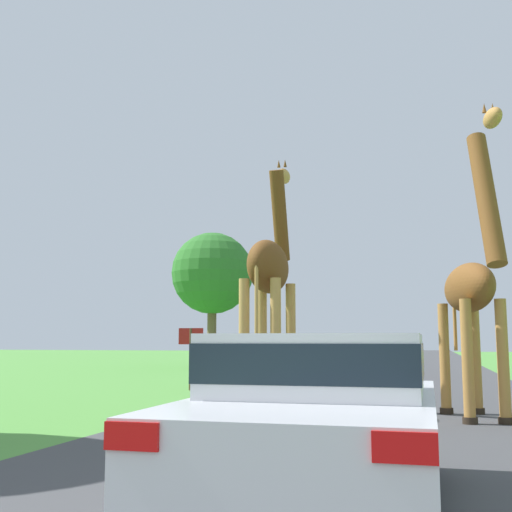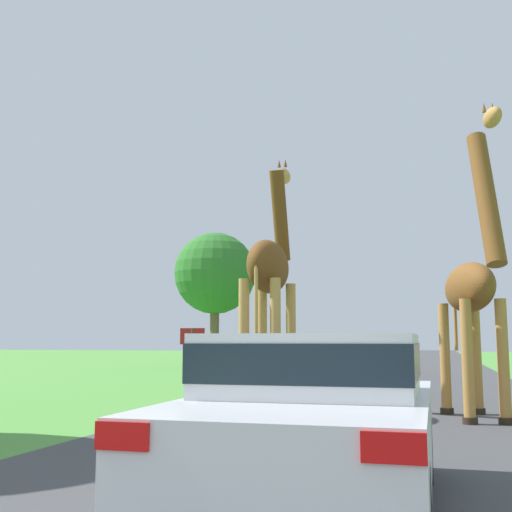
# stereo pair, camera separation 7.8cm
# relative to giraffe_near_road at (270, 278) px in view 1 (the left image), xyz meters

# --- Properties ---
(road) EXTENTS (7.33, 120.00, 0.00)m
(road) POSITION_rel_giraffe_near_road_xyz_m (1.78, 18.49, -2.49)
(road) COLOR #424244
(road) RESTS_ON ground
(giraffe_near_road) EXTENTS (0.81, 2.47, 5.03)m
(giraffe_near_road) POSITION_rel_giraffe_near_road_xyz_m (0.00, 0.00, 0.00)
(giraffe_near_road) COLOR tan
(giraffe_near_road) RESTS_ON ground
(giraffe_companion) EXTENTS (1.13, 2.94, 5.11)m
(giraffe_companion) POSITION_rel_giraffe_near_road_xyz_m (3.56, 0.25, -0.22)
(giraffe_companion) COLOR #B77F3D
(giraffe_companion) RESTS_ON ground
(car_lead_maroon) EXTENTS (1.80, 3.94, 1.39)m
(car_lead_maroon) POSITION_rel_giraffe_near_road_xyz_m (1.94, -6.15, -1.75)
(car_lead_maroon) COLOR silver
(car_lead_maroon) RESTS_ON ground
(car_queue_right) EXTENTS (1.93, 4.44, 1.42)m
(car_queue_right) POSITION_rel_giraffe_near_road_xyz_m (0.58, 4.64, -1.72)
(car_queue_right) COLOR silver
(car_queue_right) RESTS_ON ground
(car_queue_left) EXTENTS (1.72, 4.64, 1.52)m
(car_queue_left) POSITION_rel_giraffe_near_road_xyz_m (-0.99, 16.29, -1.68)
(car_queue_left) COLOR black
(car_queue_left) RESTS_ON ground
(car_far_ahead) EXTENTS (1.98, 4.03, 1.53)m
(car_far_ahead) POSITION_rel_giraffe_near_road_xyz_m (-0.82, 11.36, -1.67)
(car_far_ahead) COLOR maroon
(car_far_ahead) RESTS_ON ground
(tree_centre_back) EXTENTS (4.11, 4.11, 6.75)m
(tree_centre_back) POSITION_rel_giraffe_near_road_xyz_m (-7.65, 19.00, 2.18)
(tree_centre_back) COLOR brown
(tree_centre_back) RESTS_ON ground
(sign_post) EXTENTS (0.70, 0.08, 1.67)m
(sign_post) POSITION_rel_giraffe_near_road_xyz_m (-3.47, 5.10, -1.32)
(sign_post) COLOR #4C3823
(sign_post) RESTS_ON ground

